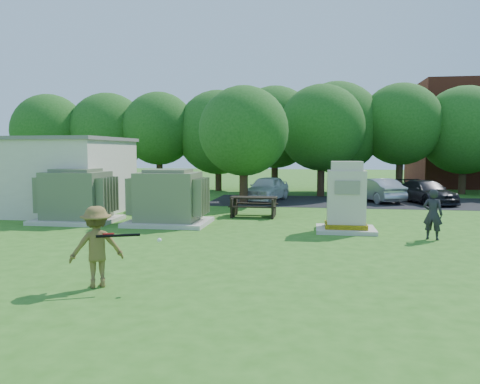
% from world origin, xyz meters
% --- Properties ---
extents(ground, '(120.00, 120.00, 0.00)m').
position_xyz_m(ground, '(0.00, 0.00, 0.00)').
color(ground, '#2D6619').
rests_on(ground, ground).
extents(service_building, '(10.00, 5.00, 3.20)m').
position_xyz_m(service_building, '(-11.00, 7.00, 1.60)').
color(service_building, beige).
rests_on(service_building, ground).
extents(service_building_roof, '(10.20, 5.20, 0.15)m').
position_xyz_m(service_building_roof, '(-11.00, 7.00, 3.27)').
color(service_building_roof, slate).
rests_on(service_building_roof, service_building).
extents(parking_strip, '(20.00, 6.00, 0.01)m').
position_xyz_m(parking_strip, '(7.00, 13.50, 0.01)').
color(parking_strip, '#232326').
rests_on(parking_strip, ground).
extents(transformer_left, '(3.00, 2.40, 2.07)m').
position_xyz_m(transformer_left, '(-6.50, 4.50, 0.97)').
color(transformer_left, beige).
rests_on(transformer_left, ground).
extents(transformer_right, '(3.00, 2.40, 2.07)m').
position_xyz_m(transformer_right, '(-2.80, 4.50, 0.97)').
color(transformer_right, beige).
rests_on(transformer_right, ground).
extents(generator_cabinet, '(1.98, 1.62, 2.41)m').
position_xyz_m(generator_cabinet, '(3.68, 3.89, 1.05)').
color(generator_cabinet, beige).
rests_on(generator_cabinet, ground).
extents(picnic_table, '(1.94, 1.46, 0.83)m').
position_xyz_m(picnic_table, '(0.10, 7.08, 0.52)').
color(picnic_table, black).
rests_on(picnic_table, ground).
extents(batter, '(1.23, 1.07, 1.65)m').
position_xyz_m(batter, '(-1.73, -3.59, 0.82)').
color(batter, brown).
rests_on(batter, ground).
extents(person_by_generator, '(0.68, 0.58, 1.59)m').
position_xyz_m(person_by_generator, '(6.25, 2.80, 0.80)').
color(person_by_generator, '#222227').
rests_on(person_by_generator, ground).
extents(car_white, '(2.52, 4.29, 1.37)m').
position_xyz_m(car_white, '(0.01, 13.49, 0.68)').
color(car_white, white).
rests_on(car_white, ground).
extents(car_silver_a, '(2.81, 4.08, 1.27)m').
position_xyz_m(car_silver_a, '(5.94, 13.87, 0.64)').
color(car_silver_a, '#A8A9AD').
rests_on(car_silver_a, ground).
extents(car_dark, '(2.92, 4.49, 1.21)m').
position_xyz_m(car_dark, '(8.44, 13.40, 0.60)').
color(car_dark, black).
rests_on(car_dark, ground).
extents(batting_equipment, '(1.25, 0.38, 0.17)m').
position_xyz_m(batting_equipment, '(-1.14, -3.63, 1.06)').
color(batting_equipment, black).
rests_on(batting_equipment, ground).
extents(tree_row, '(41.30, 13.30, 7.30)m').
position_xyz_m(tree_row, '(1.75, 18.50, 4.15)').
color(tree_row, '#47301E').
rests_on(tree_row, ground).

